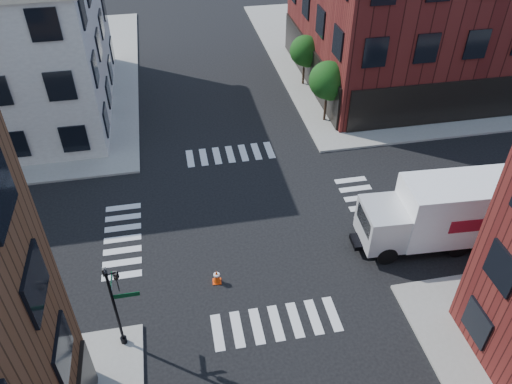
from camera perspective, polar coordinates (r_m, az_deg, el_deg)
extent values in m
plane|color=black|center=(28.29, -0.83, -3.52)|extent=(120.00, 120.00, 0.00)
cube|color=gray|center=(51.95, 18.86, 15.24)|extent=(30.00, 30.00, 0.15)
cube|color=#451311|center=(45.77, 22.71, 19.36)|extent=(25.00, 16.00, 12.00)
cylinder|color=black|center=(37.30, 7.88, 9.19)|extent=(0.18, 0.18, 1.47)
cylinder|color=black|center=(36.95, 7.98, 10.19)|extent=(0.12, 0.12, 1.47)
sphere|color=#133C10|center=(36.19, 8.22, 12.52)|extent=(2.69, 2.69, 2.69)
sphere|color=#133C10|center=(36.43, 8.57, 11.71)|extent=(1.85, 1.85, 1.85)
cylinder|color=black|center=(42.41, 5.43, 13.05)|extent=(0.18, 0.18, 1.33)
cylinder|color=black|center=(42.13, 5.48, 13.87)|extent=(0.12, 0.12, 1.33)
sphere|color=#133C10|center=(41.52, 5.61, 15.77)|extent=(2.43, 2.43, 2.43)
sphere|color=#133C10|center=(41.69, 5.95, 15.11)|extent=(1.67, 1.67, 1.67)
cylinder|color=black|center=(21.92, -15.73, -12.93)|extent=(0.12, 0.12, 4.60)
cylinder|color=black|center=(23.48, -14.87, -16.00)|extent=(0.28, 0.28, 0.30)
cube|color=#053819|center=(21.21, -14.63, -11.36)|extent=(1.10, 0.03, 0.22)
cube|color=#053819|center=(21.46, -16.20, -9.95)|extent=(0.03, 1.10, 0.22)
imported|color=black|center=(20.75, -15.51, -9.86)|extent=(0.22, 0.18, 1.10)
imported|color=black|center=(20.98, -16.73, -9.47)|extent=(0.18, 0.22, 1.10)
cube|color=white|center=(27.85, 22.27, -1.74)|extent=(6.32, 3.00, 3.31)
cube|color=maroon|center=(26.99, 23.48, -3.57)|extent=(2.35, 0.17, 0.75)
cube|color=maroon|center=(28.74, 21.14, -0.01)|extent=(2.35, 0.17, 0.75)
cube|color=silver|center=(26.56, 14.27, -3.56)|extent=(2.27, 2.67, 2.13)
cube|color=black|center=(25.99, 12.31, -3.18)|extent=(0.22, 2.03, 0.96)
cube|color=black|center=(28.35, 19.18, -4.63)|extent=(8.58, 1.53, 0.27)
cylinder|color=black|center=(26.58, 14.69, -6.95)|extent=(1.09, 0.43, 1.07)
cylinder|color=black|center=(28.05, 13.18, -3.75)|extent=(1.09, 0.43, 1.07)
cylinder|color=black|center=(28.12, 22.03, -5.89)|extent=(1.09, 0.43, 1.07)
cylinder|color=black|center=(29.52, 20.21, -2.92)|extent=(1.09, 0.43, 1.07)
cylinder|color=black|center=(29.39, 26.43, -5.21)|extent=(1.09, 0.43, 1.07)
cylinder|color=black|center=(30.73, 24.48, -2.40)|extent=(1.09, 0.43, 1.07)
cube|color=#FF460B|center=(25.26, -4.48, -10.15)|extent=(0.46, 0.46, 0.05)
cone|color=#FF460B|center=(24.98, -4.52, -9.59)|extent=(0.44, 0.44, 0.79)
cylinder|color=white|center=(24.90, -4.54, -9.41)|extent=(0.31, 0.31, 0.09)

